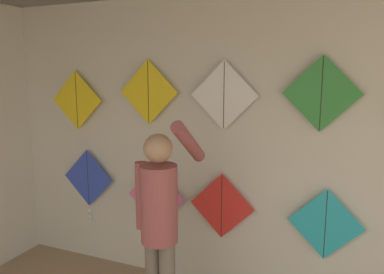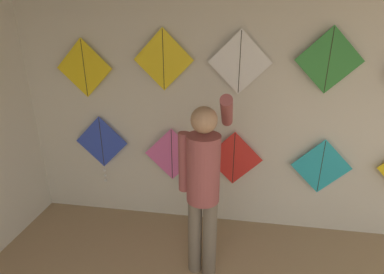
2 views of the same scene
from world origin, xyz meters
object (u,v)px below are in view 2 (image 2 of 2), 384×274
at_px(kite_2, 234,158).
at_px(shopkeeper, 203,180).
at_px(kite_3, 321,167).
at_px(kite_7, 240,62).
at_px(kite_8, 329,61).
at_px(kite_1, 172,155).
at_px(kite_6, 163,60).
at_px(kite_0, 102,145).
at_px(kite_5, 84,68).

bearing_deg(kite_2, shopkeeper, -107.83).
height_order(shopkeeper, kite_2, shopkeeper).
bearing_deg(shopkeeper, kite_3, 44.77).
height_order(kite_7, kite_8, kite_8).
distance_m(kite_1, kite_7, 1.26).
xyz_separation_m(shopkeeper, kite_6, (-0.51, 0.77, 0.91)).
relative_size(kite_6, kite_8, 1.00).
distance_m(kite_2, kite_8, 1.36).
xyz_separation_m(kite_3, kite_6, (-1.69, 0.00, 1.08)).
height_order(kite_6, kite_8, kite_8).
relative_size(kite_3, kite_8, 1.00).
xyz_separation_m(kite_6, kite_7, (0.77, 0.00, -0.01)).
distance_m(kite_0, kite_2, 1.54).
relative_size(kite_3, kite_5, 1.00).
height_order(kite_2, kite_5, kite_5).
xyz_separation_m(kite_0, kite_3, (2.46, 0.00, -0.09)).
relative_size(kite_0, kite_5, 1.33).
height_order(kite_3, kite_5, kite_5).
bearing_deg(kite_5, kite_2, 0.00).
bearing_deg(kite_1, kite_2, 0.00).
height_order(kite_1, kite_8, kite_8).
xyz_separation_m(kite_0, kite_1, (0.84, 0.00, -0.07)).
bearing_deg(kite_0, kite_3, 0.02).
xyz_separation_m(kite_1, kite_6, (-0.06, 0.00, 1.05)).
bearing_deg(kite_7, kite_2, 180.00).
distance_m(kite_2, kite_6, 1.30).
height_order(kite_5, kite_7, kite_7).
relative_size(shopkeeper, kite_5, 2.81).
height_order(shopkeeper, kite_8, kite_8).
distance_m(kite_5, kite_6, 0.88).
bearing_deg(kite_2, kite_5, 180.00).
xyz_separation_m(kite_1, kite_2, (0.70, 0.00, 0.00)).
height_order(kite_3, kite_7, kite_7).
bearing_deg(kite_1, kite_8, 0.00).
height_order(kite_2, kite_6, kite_6).
distance_m(shopkeeper, kite_6, 1.30).
xyz_separation_m(kite_0, kite_2, (1.53, 0.00, -0.06)).
bearing_deg(kite_7, kite_1, 180.00).
height_order(kite_0, kite_8, kite_8).
distance_m(kite_5, kite_8, 2.47).
xyz_separation_m(kite_2, kite_5, (-1.63, 0.00, 0.95)).
xyz_separation_m(kite_2, kite_7, (0.01, 0.00, 1.04)).
bearing_deg(kite_0, kite_8, 0.02).
bearing_deg(kite_6, kite_3, 0.00).
bearing_deg(kite_6, kite_8, 0.00).
relative_size(kite_6, kite_7, 1.00).
relative_size(shopkeeper, kite_8, 2.81).
height_order(kite_0, kite_2, kite_0).
bearing_deg(kite_3, kite_2, 180.00).
relative_size(kite_1, kite_3, 1.00).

